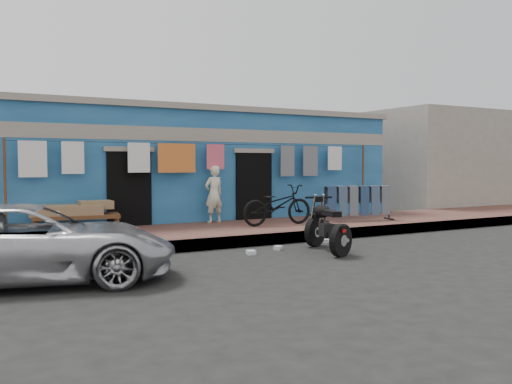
% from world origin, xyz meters
% --- Properties ---
extents(ground, '(80.00, 80.00, 0.00)m').
position_xyz_m(ground, '(0.00, 0.00, 0.00)').
color(ground, black).
rests_on(ground, ground).
extents(sidewalk, '(28.00, 3.00, 0.25)m').
position_xyz_m(sidewalk, '(0.00, 3.00, 0.12)').
color(sidewalk, brown).
rests_on(sidewalk, ground).
extents(curb, '(28.00, 0.10, 0.25)m').
position_xyz_m(curb, '(0.00, 1.55, 0.12)').
color(curb, gray).
rests_on(curb, ground).
extents(building, '(12.20, 5.20, 3.36)m').
position_xyz_m(building, '(-0.00, 6.99, 1.69)').
color(building, '#1D5286').
rests_on(building, ground).
extents(neighbor_right, '(6.00, 5.00, 3.80)m').
position_xyz_m(neighbor_right, '(11.00, 7.00, 1.90)').
color(neighbor_right, '#9E9384').
rests_on(neighbor_right, ground).
extents(clothesline, '(10.06, 0.06, 2.10)m').
position_xyz_m(clothesline, '(-0.34, 4.25, 1.82)').
color(clothesline, brown).
rests_on(clothesline, sidewalk).
extents(car, '(4.70, 2.93, 1.23)m').
position_xyz_m(car, '(-4.97, -0.01, 0.61)').
color(car, '#BABABF').
rests_on(car, ground).
extents(seated_person, '(0.59, 0.45, 1.49)m').
position_xyz_m(seated_person, '(-0.04, 4.20, 0.99)').
color(seated_person, beige).
rests_on(seated_person, sidewalk).
extents(bicycle, '(1.92, 0.69, 1.24)m').
position_xyz_m(bicycle, '(1.09, 2.87, 0.87)').
color(bicycle, black).
rests_on(bicycle, sidewalk).
extents(motorcycle, '(1.38, 1.97, 1.10)m').
position_xyz_m(motorcycle, '(0.67, 0.21, 0.55)').
color(motorcycle, black).
rests_on(motorcycle, ground).
extents(charpoy, '(2.29, 1.61, 0.66)m').
position_xyz_m(charpoy, '(-3.56, 3.94, 0.58)').
color(charpoy, brown).
rests_on(charpoy, sidewalk).
extents(jeans_rack, '(2.20, 1.28, 0.97)m').
position_xyz_m(jeans_rack, '(3.59, 2.79, 0.74)').
color(jeans_rack, black).
rests_on(jeans_rack, sidewalk).
extents(litter_a, '(0.23, 0.23, 0.08)m').
position_xyz_m(litter_a, '(-0.11, 0.85, 0.04)').
color(litter_a, silver).
rests_on(litter_a, ground).
extents(litter_b, '(0.20, 0.20, 0.08)m').
position_xyz_m(litter_b, '(1.37, 1.20, 0.04)').
color(litter_b, silver).
rests_on(litter_b, ground).
extents(litter_c, '(0.21, 0.24, 0.08)m').
position_xyz_m(litter_c, '(-0.88, 0.62, 0.04)').
color(litter_c, silver).
rests_on(litter_c, ground).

